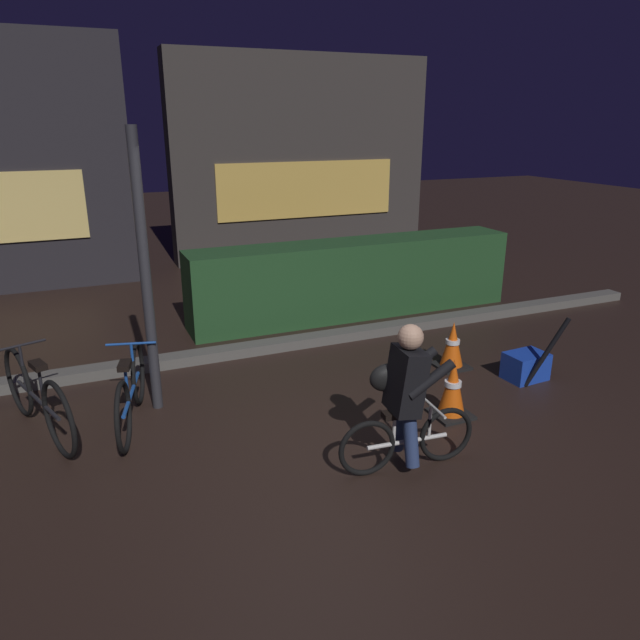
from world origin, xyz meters
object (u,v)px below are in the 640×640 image
street_post (146,276)px  parked_bike_center_left (131,392)px  traffic_cone_near (453,389)px  parked_bike_left_mid (37,398)px  cyclist (405,397)px  traffic_cone_far (452,346)px  blue_crate (526,366)px  closed_umbrella (547,353)px

street_post → parked_bike_center_left: size_ratio=1.75×
parked_bike_center_left → traffic_cone_near: parked_bike_center_left is taller
parked_bike_left_mid → cyclist: size_ratio=1.31×
traffic_cone_near → traffic_cone_far: (0.70, 0.99, -0.02)m
blue_crate → closed_umbrella: bearing=-84.5°
traffic_cone_far → parked_bike_left_mid: bearing=177.6°
traffic_cone_near → traffic_cone_far: traffic_cone_near is taller
closed_umbrella → cyclist: bearing=-130.9°
parked_bike_center_left → parked_bike_left_mid: bearing=94.0°
parked_bike_center_left → blue_crate: size_ratio=3.47×
street_post → closed_umbrella: bearing=-16.6°
parked_bike_left_mid → closed_umbrella: 5.00m
blue_crate → parked_bike_left_mid: bearing=171.0°
parked_bike_left_mid → traffic_cone_far: bearing=-112.2°
blue_crate → cyclist: bearing=-155.3°
parked_bike_left_mid → traffic_cone_near: parked_bike_left_mid is taller
street_post → parked_bike_left_mid: 1.44m
closed_umbrella → parked_bike_left_mid: bearing=-161.4°
parked_bike_left_mid → closed_umbrella: bearing=-121.6°
street_post → blue_crate: size_ratio=6.08×
traffic_cone_near → street_post: bearing=153.2°
parked_bike_left_mid → parked_bike_center_left: (0.79, -0.14, -0.03)m
parked_bike_center_left → closed_umbrella: bearing=-87.9°
street_post → parked_bike_center_left: bearing=-133.5°
traffic_cone_far → blue_crate: (0.55, -0.59, -0.11)m
parked_bike_left_mid → street_post: bearing=-102.8°
parked_bike_left_mid → cyclist: 3.26m
street_post → closed_umbrella: (3.85, -1.15, -0.94)m
street_post → closed_umbrella: street_post is taller
parked_bike_center_left → cyclist: (1.95, -1.61, 0.30)m
parked_bike_left_mid → parked_bike_center_left: parked_bike_left_mid is taller
traffic_cone_far → closed_umbrella: (0.58, -0.84, 0.13)m
street_post → traffic_cone_near: bearing=-26.8°
parked_bike_left_mid → parked_bike_center_left: bearing=-120.0°
parked_bike_center_left → blue_crate: bearing=-84.6°
cyclist → traffic_cone_near: bearing=38.2°
parked_bike_left_mid → traffic_cone_far: size_ratio=2.97×
parked_bike_center_left → blue_crate: (4.08, -0.63, -0.18)m
parked_bike_left_mid → blue_crate: 4.94m
traffic_cone_far → closed_umbrella: closed_umbrella is taller
street_post → blue_crate: bearing=-13.2°
parked_bike_left_mid → cyclist: (2.74, -1.75, 0.27)m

